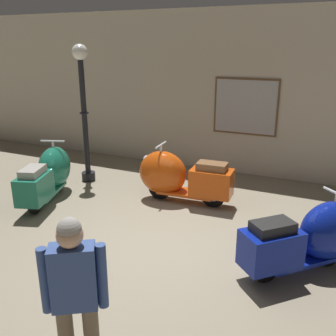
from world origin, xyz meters
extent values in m
plane|color=gray|center=(0.00, 0.00, 0.00)|extent=(60.00, 60.00, 0.00)
cube|color=#BCB29E|center=(0.00, 3.82, 1.76)|extent=(18.00, 0.20, 3.52)
cube|color=brown|center=(0.36, 3.70, 1.50)|extent=(1.38, 0.03, 1.20)
cube|color=#9E9E9E|center=(0.36, 3.68, 1.50)|extent=(1.30, 0.01, 1.12)
cylinder|color=black|center=(-2.68, 1.10, 0.21)|extent=(0.22, 0.43, 0.42)
cylinder|color=silver|center=(-2.68, 1.10, 0.21)|extent=(0.16, 0.21, 0.19)
cylinder|color=black|center=(-2.36, 0.15, 0.21)|extent=(0.22, 0.43, 0.42)
cylinder|color=silver|center=(-2.36, 0.15, 0.21)|extent=(0.16, 0.21, 0.19)
cube|color=#196B51|center=(-2.52, 0.63, 0.19)|extent=(0.69, 1.07, 0.05)
ellipsoid|color=#196B51|center=(-2.67, 1.05, 0.51)|extent=(0.81, 1.02, 0.80)
cube|color=#196B51|center=(-2.37, 0.19, 0.44)|extent=(0.63, 0.82, 0.47)
cube|color=gray|center=(-2.37, 0.19, 0.74)|extent=(0.44, 0.58, 0.13)
sphere|color=silver|center=(-2.76, 1.33, 0.73)|extent=(0.16, 0.16, 0.16)
cylinder|color=silver|center=(-2.68, 1.08, 0.88)|extent=(0.05, 0.05, 0.30)
cylinder|color=silver|center=(-2.68, 1.08, 1.03)|extent=(0.45, 0.18, 0.03)
cube|color=silver|center=(-2.92, 0.97, 0.46)|extent=(0.24, 0.68, 0.03)
cylinder|color=black|center=(-0.68, 1.61, 0.22)|extent=(0.44, 0.11, 0.43)
cylinder|color=silver|center=(-0.68, 1.61, 0.22)|extent=(0.20, 0.12, 0.19)
cylinder|color=black|center=(0.35, 1.67, 0.22)|extent=(0.44, 0.11, 0.43)
cylinder|color=silver|center=(0.35, 1.67, 0.22)|extent=(0.20, 0.12, 0.19)
cube|color=#C6470F|center=(-0.16, 1.64, 0.19)|extent=(1.05, 0.45, 0.05)
ellipsoid|color=#C6470F|center=(-0.62, 1.61, 0.52)|extent=(0.94, 0.62, 0.82)
cube|color=#C6470F|center=(0.30, 1.67, 0.45)|extent=(0.76, 0.48, 0.47)
cube|color=brown|center=(0.30, 1.67, 0.75)|extent=(0.54, 0.33, 0.13)
sphere|color=silver|center=(-0.92, 1.59, 0.75)|extent=(0.16, 0.16, 0.16)
cylinder|color=silver|center=(-0.65, 1.61, 0.90)|extent=(0.05, 0.05, 0.30)
cylinder|color=silver|center=(-0.65, 1.61, 1.05)|extent=(0.06, 0.48, 0.03)
cylinder|color=black|center=(2.32, 0.52, 0.21)|extent=(0.35, 0.36, 0.42)
cylinder|color=silver|center=(2.32, 0.52, 0.21)|extent=(0.20, 0.20, 0.19)
cylinder|color=black|center=(1.62, -0.18, 0.21)|extent=(0.35, 0.36, 0.42)
cylinder|color=silver|center=(1.62, -0.18, 0.21)|extent=(0.20, 0.20, 0.19)
cube|color=navy|center=(1.97, 0.17, 0.19)|extent=(0.96, 0.97, 0.05)
ellipsoid|color=navy|center=(2.28, 0.49, 0.50)|extent=(1.00, 1.00, 0.79)
cube|color=navy|center=(1.65, -0.15, 0.44)|extent=(0.79, 0.80, 0.46)
cube|color=black|center=(1.65, -0.15, 0.73)|extent=(0.56, 0.56, 0.12)
cylinder|color=silver|center=(2.30, 0.51, 0.87)|extent=(0.05, 0.05, 0.29)
cylinder|color=black|center=(-2.51, 1.88, 0.09)|extent=(0.28, 0.28, 0.18)
cylinder|color=black|center=(-2.51, 1.88, 1.34)|extent=(0.11, 0.11, 2.31)
torus|color=black|center=(-2.51, 1.88, 1.45)|extent=(0.19, 0.19, 0.04)
sphere|color=white|center=(-2.51, 1.88, 2.63)|extent=(0.31, 0.31, 0.31)
cylinder|color=#72604C|center=(0.55, -2.24, 0.46)|extent=(0.13, 0.13, 0.77)
cube|color=#334C8C|center=(0.46, -2.30, 1.04)|extent=(0.40, 0.35, 0.54)
cylinder|color=#334C8C|center=(0.65, -2.18, 1.03)|extent=(0.08, 0.08, 0.56)
cylinder|color=#334C8C|center=(0.28, -2.42, 1.03)|extent=(0.08, 0.08, 0.56)
sphere|color=tan|center=(0.46, -2.30, 1.41)|extent=(0.21, 0.21, 0.21)
sphere|color=gray|center=(0.46, -2.30, 1.45)|extent=(0.19, 0.19, 0.19)
camera|label=1|loc=(2.18, -4.27, 2.76)|focal=40.02mm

